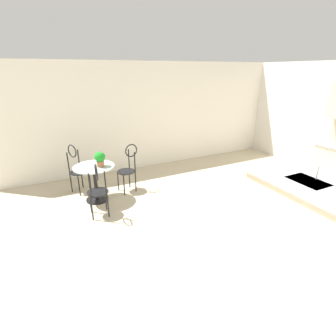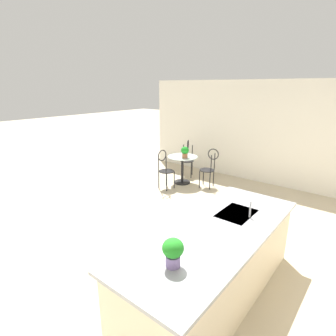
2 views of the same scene
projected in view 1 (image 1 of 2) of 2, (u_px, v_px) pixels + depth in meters
The scene contains 8 objects.
ground_plane at pixel (271, 257), 3.61m from camera, with size 40.00×40.00×0.00m, color beige.
wall_left_window at pixel (153, 116), 6.69m from camera, with size 0.12×7.80×2.70m, color silver.
bistro_table at pixel (95, 180), 5.02m from camera, with size 0.80×0.80×0.74m.
chair_near_window at pixel (128, 166), 5.40m from camera, with size 0.45×0.51×1.04m.
chair_by_island at pixel (77, 166), 5.37m from camera, with size 0.52×0.51×1.04m.
chair_toward_desk at pixel (98, 188), 4.41m from camera, with size 0.50×0.41×1.04m.
sink_faucet at pixel (317, 172), 3.87m from camera, with size 0.02×0.02×0.22m, color #B2B5BA.
potted_plant_on_table at pixel (100, 158), 4.85m from camera, with size 0.21×0.21×0.29m.
Camera 1 is at (1.96, -2.60, 2.50)m, focal length 26.99 mm.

